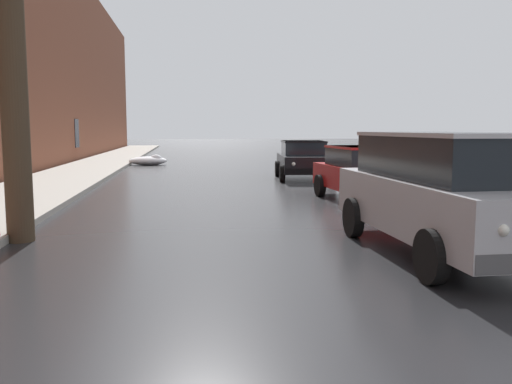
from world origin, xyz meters
TOP-DOWN VIEW (x-y plane):
  - left_sidewalk_slab at (-6.42, 18.00)m, footprint 3.06×80.00m
  - snow_bank_near_corner_left at (-3.92, 28.74)m, footprint 1.95×1.14m
  - snow_bank_along_left_kerb at (4.85, 14.84)m, footprint 2.50×1.42m
  - snow_bank_near_corner_right at (4.69, 13.04)m, footprint 1.96×1.10m
  - snow_bank_far_right_pile at (4.55, 17.95)m, footprint 2.33×1.49m
  - bare_tree_second_along_sidewalk at (-4.79, 9.56)m, footprint 3.79×2.45m
  - suv_silver_approaching_near_lane at (1.85, 7.79)m, footprint 2.11×4.84m
  - sedan_red_parked_kerbside_close at (2.61, 13.79)m, footprint 2.04×4.13m
  - sedan_black_parked_kerbside_mid at (2.37, 20.22)m, footprint 2.24×4.00m

SIDE VIEW (x-z plane):
  - left_sidewalk_slab at x=-6.42m, z-range 0.00..0.14m
  - snow_bank_near_corner_left at x=-3.92m, z-range -0.04..0.50m
  - snow_bank_far_right_pile at x=4.55m, z-range -0.05..0.53m
  - snow_bank_along_left_kerb at x=4.85m, z-range 0.00..0.52m
  - snow_bank_near_corner_right at x=4.69m, z-range -0.01..0.81m
  - sedan_red_parked_kerbside_close at x=2.61m, z-range 0.04..1.46m
  - sedan_black_parked_kerbside_mid at x=2.37m, z-range 0.04..1.46m
  - suv_silver_approaching_near_lane at x=1.85m, z-range 0.08..1.90m
  - bare_tree_second_along_sidewalk at x=-4.79m, z-range 0.23..7.50m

